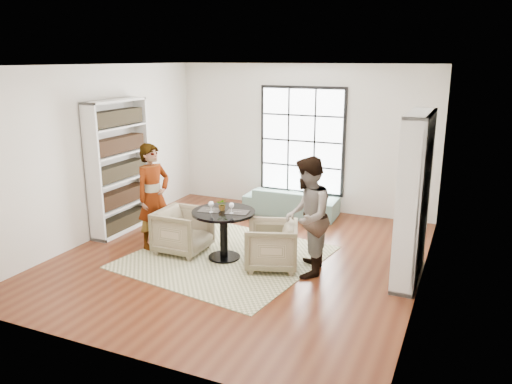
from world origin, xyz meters
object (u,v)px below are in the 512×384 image
at_px(sofa, 291,202).
at_px(wine_glass_right, 231,206).
at_px(wine_glass_left, 211,204).
at_px(pedestal_table, 224,224).
at_px(armchair_right, 271,245).
at_px(armchair_left, 183,231).
at_px(person_right, 307,217).
at_px(flower_centerpiece, 222,204).
at_px(person_left, 153,197).

relative_size(sofa, wine_glass_right, 10.71).
bearing_deg(wine_glass_left, pedestal_table, 44.39).
distance_m(pedestal_table, armchair_right, 0.84).
relative_size(armchair_left, wine_glass_right, 4.59).
relative_size(armchair_left, wine_glass_left, 4.43).
bearing_deg(person_right, armchair_left, -101.32).
height_order(pedestal_table, flower_centerpiece, flower_centerpiece).
relative_size(armchair_right, wine_glass_left, 4.32).
height_order(sofa, flower_centerpiece, flower_centerpiece).
distance_m(sofa, person_left, 3.08).
height_order(person_right, wine_glass_right, person_right).
distance_m(armchair_left, flower_centerpiece, 0.88).
relative_size(pedestal_table, wine_glass_right, 5.68).
distance_m(pedestal_table, armchair_left, 0.77).
height_order(person_left, person_right, person_left).
xyz_separation_m(person_right, wine_glass_right, (-1.20, -0.05, 0.04)).
bearing_deg(person_left, wine_glass_left, -79.94).
distance_m(person_right, flower_centerpiece, 1.40).
xyz_separation_m(armchair_left, flower_centerpiece, (0.71, 0.05, 0.52)).
bearing_deg(flower_centerpiece, sofa, 85.08).
xyz_separation_m(wine_glass_left, wine_glass_right, (0.31, 0.08, -0.00)).
height_order(pedestal_table, armchair_right, pedestal_table).
bearing_deg(pedestal_table, flower_centerpiece, 133.03).
bearing_deg(armchair_left, armchair_right, -90.54).
height_order(sofa, wine_glass_left, wine_glass_left).
bearing_deg(pedestal_table, wine_glass_right, -19.62).
distance_m(pedestal_table, sofa, 2.64).
height_order(wine_glass_left, wine_glass_right, wine_glass_left).
bearing_deg(wine_glass_right, flower_centerpiece, 154.58).
bearing_deg(person_left, armchair_right, -73.82).
bearing_deg(armchair_right, armchair_left, -108.86).
distance_m(wine_glass_left, wine_glass_right, 0.32).
xyz_separation_m(person_left, wine_glass_right, (1.46, -0.05, 0.03)).
distance_m(armchair_left, person_right, 2.17).
height_order(armchair_right, wine_glass_right, wine_glass_right).
bearing_deg(sofa, person_right, 112.43).
bearing_deg(person_right, person_left, -101.31).
xyz_separation_m(armchair_left, person_left, (-0.55, -0.00, 0.52)).
distance_m(sofa, wine_glass_right, 2.75).
bearing_deg(wine_glass_right, person_left, 178.16).
xyz_separation_m(wine_glass_left, flower_centerpiece, (0.11, 0.17, -0.03)).
relative_size(armchair_left, armchair_right, 1.03).
bearing_deg(person_right, flower_centerpiece, -103.40).
bearing_deg(sofa, armchair_right, 101.74).
distance_m(wine_glass_right, flower_centerpiece, 0.23).
bearing_deg(wine_glass_right, wine_glass_left, -166.13).
xyz_separation_m(armchair_left, person_right, (2.11, -0.00, 0.51)).
xyz_separation_m(armchair_right, person_left, (-2.11, 0.00, 0.53)).
height_order(armchair_left, wine_glass_left, wine_glass_left).
height_order(pedestal_table, wine_glass_right, wine_glass_right).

